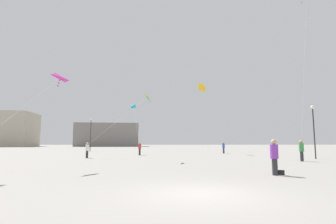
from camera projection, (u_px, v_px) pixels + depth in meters
The scene contains 15 objects.
ground_plane at pixel (201, 194), 8.12m from camera, with size 300.00×300.00×0.00m, color gray.
person_in_purple at pixel (274, 155), 12.82m from camera, with size 0.39×0.39×1.78m.
person_in_blue at pixel (224, 147), 37.56m from camera, with size 0.36×0.36×1.66m.
person_in_green at pixel (301, 149), 22.02m from camera, with size 0.40×0.40×1.82m.
person_in_red at pixel (140, 148), 31.91m from camera, with size 0.36×0.36×1.63m.
person_in_white at pixel (87, 149), 26.43m from camera, with size 0.35×0.35×1.62m.
kite_amber_diamond at pixel (202, 88), 37.87m from camera, with size 3.88×1.63×8.98m.
kite_lime_diamond at pixel (147, 97), 23.35m from camera, with size 6.76×4.69×4.91m.
kite_magenta_delta at pixel (59, 78), 16.55m from camera, with size 5.36×1.36×4.77m.
kite_cyan_diamond at pixel (133, 107), 37.36m from camera, with size 1.74×5.24×5.91m.
building_left_hall at pixel (10, 129), 95.25m from camera, with size 17.59×16.40×12.56m.
building_centre_hall at pixel (108, 135), 97.58m from camera, with size 23.39×11.62×8.63m.
lamppost_east at pixel (91, 130), 46.20m from camera, with size 0.36×0.36×5.90m.
lamppost_west at pixel (313, 123), 25.50m from camera, with size 0.36×0.36×5.28m.
handbag_beside_flyer at pixel (281, 173), 12.84m from camera, with size 0.32×0.14×0.24m, color black.
Camera 1 is at (-1.48, -8.30, 1.63)m, focal length 27.51 mm.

